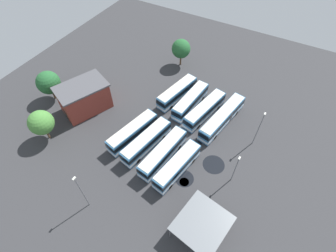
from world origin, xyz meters
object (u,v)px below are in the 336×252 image
(maintenance_shelter, at_px, (202,223))
(tree_south_edge, at_px, (181,49))
(lamp_post_near_entrance, at_px, (82,191))
(tree_east_edge, at_px, (48,83))
(bus_row0_slot1, at_px, (190,101))
(depot_building, at_px, (84,97))
(bus_row0_slot0, at_px, (177,93))
(bus_row1_slot0, at_px, (133,132))
(lamp_post_far_corner, at_px, (235,168))
(tree_west_edge, at_px, (41,123))
(bus_row0_slot3, at_px, (222,118))
(lamp_post_mid_lot, at_px, (259,128))
(bus_row1_slot2, at_px, (163,153))
(bus_row1_slot3, at_px, (177,166))
(bus_row1_slot1, at_px, (146,142))
(bus_row0_slot2, at_px, (205,110))

(maintenance_shelter, distance_m, tree_south_edge, 43.43)
(lamp_post_near_entrance, height_order, tree_east_edge, lamp_post_near_entrance)
(bus_row0_slot1, xyz_separation_m, depot_building, (11.65, -20.20, 1.44))
(bus_row0_slot0, height_order, bus_row0_slot1, same)
(bus_row1_slot0, distance_m, depot_building, 14.17)
(lamp_post_far_corner, bearing_deg, tree_west_edge, -75.75)
(bus_row0_slot3, distance_m, tree_west_edge, 36.33)
(lamp_post_mid_lot, bearing_deg, bus_row0_slot0, -101.36)
(lamp_post_near_entrance, relative_size, tree_east_edge, 1.28)
(bus_row1_slot0, bearing_deg, lamp_post_far_corner, 92.09)
(maintenance_shelter, distance_m, lamp_post_mid_lot, 21.20)
(bus_row1_slot2, xyz_separation_m, lamp_post_mid_lot, (-12.10, 14.05, 3.02))
(bus_row1_slot0, distance_m, tree_south_edge, 26.95)
(bus_row0_slot3, height_order, bus_row1_slot0, same)
(tree_south_edge, bearing_deg, bus_row1_slot3, 26.33)
(bus_row0_slot3, height_order, lamp_post_near_entrance, lamp_post_near_entrance)
(tree_west_edge, bearing_deg, tree_south_edge, 160.69)
(bus_row1_slot2, bearing_deg, tree_east_edge, -93.96)
(tree_west_edge, relative_size, tree_south_edge, 0.99)
(bus_row1_slot2, distance_m, tree_south_edge, 30.13)
(lamp_post_mid_lot, bearing_deg, bus_row1_slot2, -49.26)
(tree_west_edge, bearing_deg, bus_row1_slot1, 112.48)
(bus_row0_slot1, bearing_deg, tree_west_edge, -44.20)
(lamp_post_far_corner, bearing_deg, bus_row0_slot2, -137.90)
(bus_row0_slot2, height_order, bus_row1_slot0, same)
(bus_row1_slot2, relative_size, lamp_post_far_corner, 1.67)
(bus_row0_slot1, bearing_deg, depot_building, -60.03)
(depot_building, relative_size, tree_east_edge, 1.68)
(depot_building, relative_size, lamp_post_near_entrance, 1.31)
(tree_east_edge, bearing_deg, bus_row0_slot3, 107.59)
(bus_row0_slot0, distance_m, tree_east_edge, 28.85)
(bus_row0_slot0, height_order, lamp_post_near_entrance, lamp_post_near_entrance)
(bus_row0_slot3, xyz_separation_m, lamp_post_near_entrance, (28.10, -12.88, 3.28))
(bus_row0_slot2, distance_m, maintenance_shelter, 25.05)
(lamp_post_mid_lot, bearing_deg, tree_east_edge, -77.39)
(bus_row1_slot0, bearing_deg, bus_row1_slot1, 80.49)
(bus_row0_slot0, relative_size, tree_south_edge, 1.61)
(bus_row0_slot3, xyz_separation_m, bus_row1_slot1, (13.13, -10.68, -0.00))
(lamp_post_near_entrance, xyz_separation_m, tree_west_edge, (-7.17, -16.67, -0.40))
(bus_row1_slot0, height_order, bus_row1_slot3, same)
(bus_row1_slot3, relative_size, tree_east_edge, 1.56)
(bus_row0_slot1, relative_size, bus_row1_slot3, 1.03)
(bus_row1_slot1, height_order, maintenance_shelter, maintenance_shelter)
(bus_row0_slot1, relative_size, depot_building, 0.95)
(bus_row0_slot2, bearing_deg, bus_row1_slot1, -26.01)
(lamp_post_mid_lot, bearing_deg, bus_row0_slot3, -103.30)
(bus_row0_slot0, distance_m, maintenance_shelter, 30.55)
(lamp_post_near_entrance, bearing_deg, lamp_post_far_corner, 129.98)
(lamp_post_near_entrance, distance_m, tree_south_edge, 42.44)
(maintenance_shelter, relative_size, lamp_post_mid_lot, 1.01)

